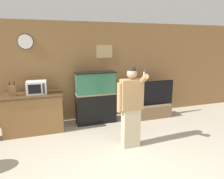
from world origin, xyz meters
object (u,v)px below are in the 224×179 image
knife_block (12,91)px  tv_on_stand (151,107)px  microwave (37,87)px  counter_island (34,113)px  aquarium_on_stand (96,98)px  person_standing (131,106)px

knife_block → tv_on_stand: 3.57m
knife_block → tv_on_stand: bearing=-0.7°
microwave → counter_island: bearing=-162.1°
counter_island → knife_block: bearing=-178.6°
microwave → tv_on_stand: 3.08m
counter_island → tv_on_stand: tv_on_stand is taller
microwave → tv_on_stand: size_ratio=0.33×
aquarium_on_stand → microwave: bearing=-178.7°
microwave → knife_block: (-0.51, -0.04, -0.03)m
tv_on_stand → microwave: bearing=178.3°
microwave → person_standing: bearing=-38.7°
tv_on_stand → counter_island: bearing=179.1°
aquarium_on_stand → knife_block: bearing=-177.7°
microwave → aquarium_on_stand: bearing=1.3°
microwave → person_standing: size_ratio=0.27×
knife_block → aquarium_on_stand: aquarium_on_stand is taller
microwave → tv_on_stand: (2.99, -0.09, -0.75)m
person_standing → knife_block: bearing=149.0°
knife_block → person_standing: 2.67m
knife_block → tv_on_stand: knife_block is taller
counter_island → microwave: bearing=17.9°
counter_island → aquarium_on_stand: (1.52, 0.07, 0.22)m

